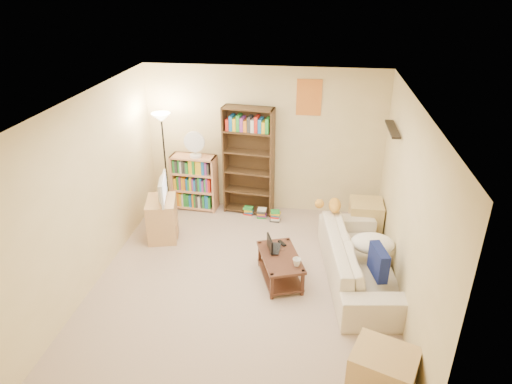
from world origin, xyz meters
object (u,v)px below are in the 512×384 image
tabby_cat (332,205)px  short_bookshelf (195,182)px  floor_lamp (163,135)px  mug (297,262)px  side_table (365,218)px  desk_fan (195,144)px  tv_stand (162,219)px  end_cabinet (383,373)px  tall_bookshelf (249,159)px  sofa (360,260)px  laptop (279,249)px  television (159,189)px  coffee_table (280,265)px

tabby_cat → short_bookshelf: bearing=157.3°
short_bookshelf → floor_lamp: floor_lamp is taller
mug → side_table: side_table is taller
mug → side_table: 1.89m
mug → desk_fan: 2.89m
tv_stand → end_cabinet: 4.06m
floor_lamp → short_bookshelf: bearing=37.3°
tall_bookshelf → tv_stand: bearing=-132.7°
end_cabinet → short_bookshelf: bearing=127.9°
sofa → mug: 0.91m
short_bookshelf → desk_fan: size_ratio=2.17×
sofa → tall_bookshelf: 2.61m
short_bookshelf → laptop: bearing=-43.4°
television → floor_lamp: size_ratio=0.36×
short_bookshelf → side_table: (2.92, -0.53, -0.21)m
mug → tall_bookshelf: size_ratio=0.08×
short_bookshelf → side_table: bearing=-6.4°
tabby_cat → side_table: bearing=38.8°
desk_fan → laptop: bearing=-47.6°
tabby_cat → end_cabinet: tabby_cat is taller
desk_fan → tall_bookshelf: bearing=2.9°
coffee_table → laptop: 0.21m
coffee_table → television: size_ratio=1.48×
mug → short_bookshelf: bearing=132.0°
television → end_cabinet: (3.11, -2.61, -0.59)m
floor_lamp → mug: bearing=-38.3°
laptop → short_bookshelf: 2.43m
coffee_table → mug: (0.23, -0.19, 0.19)m
television → tall_bookshelf: (1.22, 1.04, 0.15)m
tabby_cat → tv_stand: (-2.62, -0.06, -0.40)m
tabby_cat → side_table: 0.84m
end_cabinet → tv_stand: bearing=140.0°
floor_lamp → television: bearing=-79.8°
end_cabinet → tabby_cat: bearing=100.4°
television → side_table: television is taller
tabby_cat → laptop: 1.12m
tv_stand → tall_bookshelf: (1.22, 1.04, 0.67)m
short_bookshelf → floor_lamp: bearing=-138.7°
tv_stand → floor_lamp: 1.35m
desk_fan → end_cabinet: (2.79, -3.60, -0.97)m
short_bookshelf → tall_bookshelf: bearing=3.9°
sofa → end_cabinet: size_ratio=3.74×
tv_stand → sofa: bearing=-27.3°
end_cabinet → tall_bookshelf: bearing=117.3°
tall_bookshelf → end_cabinet: tall_bookshelf is taller
desk_fan → floor_lamp: 0.56m
tv_stand → television: 0.52m
side_table → television: bearing=-170.9°
laptop → end_cabinet: size_ratio=0.51×
tall_bookshelf → side_table: (1.96, -0.53, -0.70)m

